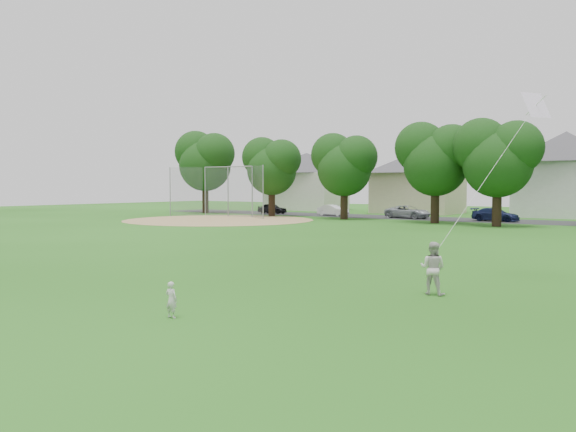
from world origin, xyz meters
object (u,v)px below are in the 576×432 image
Objects in this scene: baseball_backstop at (225,192)px; kite at (488,176)px; toddler at (171,300)px; older_boy at (433,268)px.

kite is at bearing -37.13° from baseball_backstop.
baseball_backstop is (-29.74, 34.96, 2.19)m from toddler.
older_boy is (4.04, 6.49, 0.33)m from toddler.
kite reaches higher than baseball_backstop.
kite is 0.56× the size of baseball_backstop.
older_boy is at bearing -40.12° from baseball_backstop.
toddler is at bearing -49.61° from baseball_backstop.
toddler is 0.13× the size of kite.
baseball_backstop is (-33.78, 28.46, 1.86)m from older_boy.
toddler is 7.66m from older_boy.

